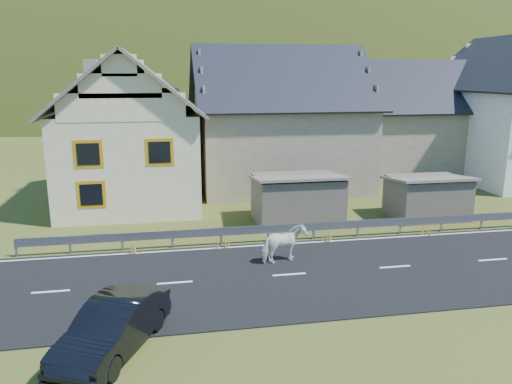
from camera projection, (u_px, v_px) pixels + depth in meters
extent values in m
plane|color=#3A4717|center=(395.00, 268.00, 18.33)|extent=(160.00, 160.00, 0.00)
cube|color=black|center=(395.00, 267.00, 18.33)|extent=(60.00, 7.00, 0.04)
cube|color=silver|center=(395.00, 267.00, 18.32)|extent=(60.00, 6.60, 0.01)
cube|color=#93969B|center=(358.00, 224.00, 21.72)|extent=(28.00, 0.08, 0.34)
cube|color=#93969B|center=(16.00, 249.00, 19.34)|extent=(0.10, 0.06, 0.70)
cube|color=#93969B|center=(70.00, 245.00, 19.69)|extent=(0.10, 0.06, 0.70)
cube|color=#93969B|center=(122.00, 242.00, 20.04)|extent=(0.10, 0.06, 0.70)
cube|color=#93969B|center=(172.00, 240.00, 20.40)|extent=(0.10, 0.06, 0.70)
cube|color=#93969B|center=(221.00, 237.00, 20.75)|extent=(0.10, 0.06, 0.70)
cube|color=#93969B|center=(268.00, 234.00, 21.10)|extent=(0.10, 0.06, 0.70)
cube|color=#93969B|center=(314.00, 231.00, 21.45)|extent=(0.10, 0.06, 0.70)
cube|color=#93969B|center=(358.00, 229.00, 21.80)|extent=(0.10, 0.06, 0.70)
cube|color=#93969B|center=(400.00, 227.00, 22.15)|extent=(0.10, 0.06, 0.70)
cube|color=#93969B|center=(441.00, 224.00, 22.50)|extent=(0.10, 0.06, 0.70)
cube|color=#93969B|center=(481.00, 222.00, 22.85)|extent=(0.10, 0.06, 0.70)
cube|color=#675B4F|center=(297.00, 199.00, 23.95)|extent=(4.30, 3.30, 2.40)
cube|color=#675B4F|center=(427.00, 198.00, 24.64)|extent=(3.80, 2.90, 2.20)
cube|color=#FEECB2|center=(131.00, 157.00, 27.50)|extent=(7.00, 9.00, 5.00)
cube|color=#BF800E|center=(88.00, 154.00, 22.70)|extent=(1.30, 0.12, 1.30)
cube|color=#BF800E|center=(160.00, 152.00, 23.26)|extent=(1.30, 0.12, 1.30)
cube|color=#BF800E|center=(91.00, 195.00, 23.14)|extent=(1.30, 0.12, 1.30)
cube|color=gray|center=(92.00, 81.00, 27.65)|extent=(0.70, 0.70, 2.40)
cube|color=gray|center=(278.00, 146.00, 31.95)|extent=(10.00, 9.00, 5.00)
cube|color=gray|center=(408.00, 141.00, 35.66)|extent=(9.00, 8.00, 4.60)
cube|color=white|center=(512.00, 134.00, 33.68)|extent=(8.00, 10.00, 6.00)
ellipsoid|color=#2D3D11|center=(199.00, 145.00, 196.14)|extent=(440.00, 280.00, 260.00)
imported|color=white|center=(284.00, 244.00, 18.65)|extent=(1.28, 1.85, 1.43)
imported|color=black|center=(113.00, 327.00, 12.66)|extent=(2.97, 4.28, 1.34)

